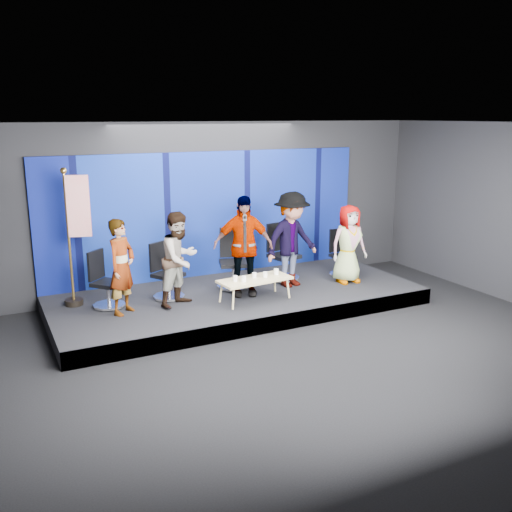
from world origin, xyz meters
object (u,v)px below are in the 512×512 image
Objects in this scene: chair_a at (106,289)px; panelist_b at (180,259)px; panelist_c at (243,246)px; flag_stand at (76,234)px; chair_d at (282,261)px; mug_d at (265,275)px; panelist_e at (348,244)px; coffee_table at (255,280)px; panelist_a at (122,267)px; panelist_d at (292,240)px; mug_b at (244,279)px; mug_a at (235,278)px; mug_c at (254,275)px; chair_b at (166,280)px; chair_c at (233,268)px; chair_e at (341,260)px; mug_e at (276,272)px.

chair_a is 0.60× the size of panelist_b.
panelist_c is 0.77× the size of flag_stand.
panelist_c is 1.43m from chair_d.
panelist_b is 1.60m from mug_d.
mug_d is at bearing -170.00° from panelist_e.
coffee_table is at bearing -6.35° from flag_stand.
panelist_d reaches higher than panelist_a.
chair_a is at bearing -24.78° from flag_stand.
mug_d is 0.04× the size of flag_stand.
mug_b is at bearing -53.63° from panelist_b.
mug_d is (0.60, -0.02, 0.00)m from mug_a.
flag_stand is at bearing 154.61° from mug_b.
mug_c is (2.35, -0.32, -0.36)m from panelist_a.
chair_b is 1.82m from flag_stand.
mug_a is at bearing -172.89° from mug_c.
chair_c is 1.01× the size of chair_d.
panelist_b is 1.41m from mug_c.
mug_d is at bearing -144.22° from chair_d.
chair_e is (3.81, -0.16, -0.02)m from chair_b.
panelist_a is at bearing 173.69° from mug_e.
panelist_e is 1.13× the size of coffee_table.
panelist_c reaches higher than chair_d.
mug_b is 0.04× the size of flag_stand.
panelist_e is (2.27, -0.18, -0.15)m from panelist_c.
chair_a reaches higher than mug_e.
chair_d reaches higher than mug_d.
chair_e reaches higher than coffee_table.
chair_e is (3.70, 0.33, -0.53)m from panelist_b.
chair_b is at bearing -159.28° from chair_c.
mug_c is at bearing -161.74° from chair_e.
chair_b is 0.90× the size of chair_d.
mug_e is (3.02, -0.77, 0.13)m from chair_a.
panelist_b is 16.72× the size of mug_d.
mug_b reaches higher than coffee_table.
panelist_d is (1.10, 0.09, -0.00)m from panelist_c.
mug_a is (-0.39, 0.01, 0.08)m from coffee_table.
panelist_e is at bearing 7.43° from mug_b.
chair_d is 1.19× the size of chair_e.
mug_d is (0.19, -0.07, 0.00)m from mug_c.
chair_c is (2.31, 0.54, -0.44)m from panelist_a.
chair_c is 2.39m from panelist_e.
chair_d reaches higher than mug_b.
chair_c reaches higher than chair_e.
chair_d is 0.62× the size of panelist_d.
panelist_e is (1.17, -0.27, -0.15)m from panelist_d.
panelist_b is at bearing -42.40° from panelist_a.
chair_b is 1.34m from mug_a.
panelist_b reaches higher than panelist_a.
flag_stand reaches higher than chair_e.
panelist_c is 0.70m from coffee_table.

